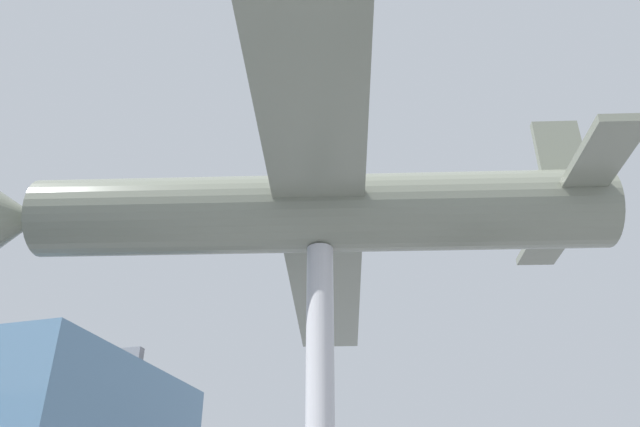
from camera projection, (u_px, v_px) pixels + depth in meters
name	position (u px, v px, depth m)	size (l,w,h in m)	color
suspended_airplane	(311.00, 213.00, 14.40)	(19.89, 14.73, 3.33)	slate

